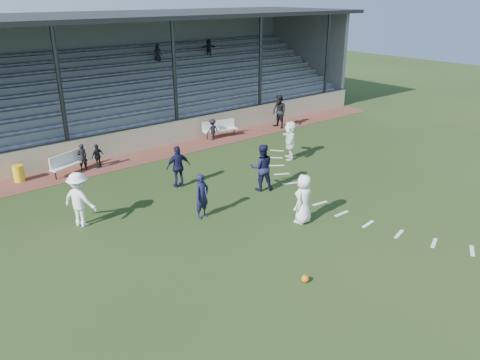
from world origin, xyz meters
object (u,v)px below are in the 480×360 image
Objects in this scene: bench_left at (69,161)px; player_navy_lead at (202,196)px; bench_right at (219,127)px; football at (305,279)px; official at (279,112)px; trash_bin at (19,173)px; player_white_lead at (304,199)px.

player_navy_lead is at bearing -96.20° from bench_left.
football is (-6.70, -13.04, -0.48)m from bench_right.
bench_left is 12.93m from football.
official reaches higher than player_navy_lead.
player_white_lead reaches higher than trash_bin.
trash_bin is 0.43× the size of player_navy_lead.
player_white_lead reaches higher than football.
player_white_lead is at bearing -57.11° from trash_bin.
player_white_lead is at bearing 45.08° from football.
bench_right is 1.02× the size of official.
official is (12.66, -0.43, 0.43)m from bench_left.
bench_left is at bearing -80.17° from player_white_lead.
player_navy_lead is (-6.59, -7.79, 0.26)m from bench_right.
bench_right is 10.78m from trash_bin.
football is 0.11× the size of official.
trash_bin is at bearing -92.83° from official.
player_navy_lead reaches higher than football.
football is at bearing -40.53° from official.
player_white_lead is (2.68, 2.69, 0.79)m from football.
bench_right is 1.13× the size of player_white_lead.
football is (2.00, -12.77, -0.48)m from bench_left.
player_navy_lead is (2.11, -7.52, 0.26)m from bench_left.
bench_left is 9.18× the size of football.
official is at bearing 0.54° from bench_right.
trash_bin reaches higher than football.
bench_right is 10.21m from player_navy_lead.
official reaches higher than trash_bin.
bench_right is at bearing 62.82° from football.
player_white_lead is 1.07× the size of player_navy_lead.
official is at bearing -3.13° from trash_bin.
bench_right is 2.82× the size of trash_bin.
trash_bin is (-10.78, 0.10, -0.20)m from bench_right.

